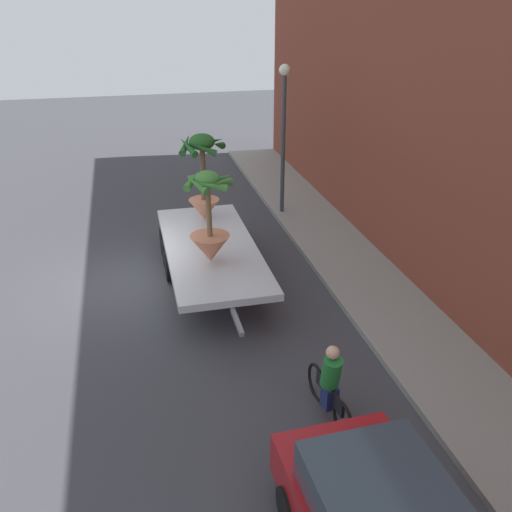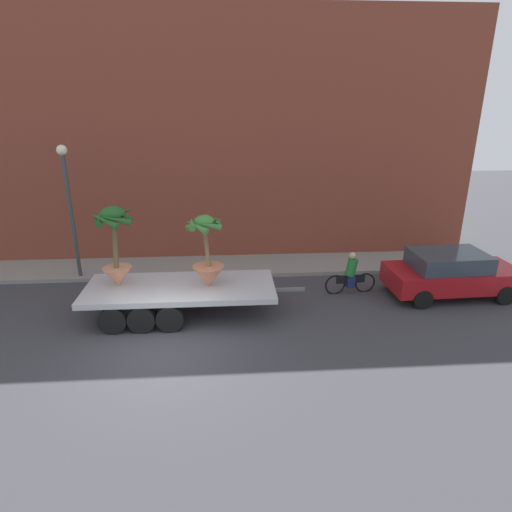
# 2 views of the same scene
# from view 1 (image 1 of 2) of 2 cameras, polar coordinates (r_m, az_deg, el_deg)

# --- Properties ---
(ground_plane) EXTENTS (60.00, 60.00, 0.00)m
(ground_plane) POSITION_cam_1_polar(r_m,az_deg,el_deg) (15.07, -12.97, -2.73)
(ground_plane) COLOR #38383D
(sidewalk) EXTENTS (24.00, 2.20, 0.15)m
(sidewalk) POSITION_cam_1_polar(r_m,az_deg,el_deg) (16.12, 9.12, -0.14)
(sidewalk) COLOR gray
(sidewalk) RESTS_ON ground
(building_facade) EXTENTS (24.00, 1.20, 9.80)m
(building_facade) POSITION_cam_1_polar(r_m,az_deg,el_deg) (15.46, 16.52, 16.85)
(building_facade) COLOR brown
(building_facade) RESTS_ON ground
(flatbed_trailer) EXTENTS (6.85, 2.39, 0.98)m
(flatbed_trailer) POSITION_cam_1_polar(r_m,az_deg,el_deg) (14.84, -4.83, 0.72)
(flatbed_trailer) COLOR #B7BABF
(flatbed_trailer) RESTS_ON ground
(potted_palm_rear) EXTENTS (1.31, 1.39, 2.51)m
(potted_palm_rear) POSITION_cam_1_polar(r_m,az_deg,el_deg) (15.83, -5.49, 7.95)
(potted_palm_rear) COLOR tan
(potted_palm_rear) RESTS_ON flatbed_trailer
(potted_palm_middle) EXTENTS (1.23, 1.25, 2.27)m
(potted_palm_middle) POSITION_cam_1_polar(r_m,az_deg,el_deg) (13.35, -4.81, 3.02)
(potted_palm_middle) COLOR #C17251
(potted_palm_middle) RESTS_ON flatbed_trailer
(cyclist) EXTENTS (1.84, 0.38, 1.54)m
(cyclist) POSITION_cam_1_polar(r_m,az_deg,el_deg) (10.15, 7.67, -13.15)
(cyclist) COLOR black
(cyclist) RESTS_ON ground
(street_lamp) EXTENTS (0.36, 0.36, 4.83)m
(street_lamp) POSITION_cam_1_polar(r_m,az_deg,el_deg) (18.28, 2.86, 13.72)
(street_lamp) COLOR #383D42
(street_lamp) RESTS_ON sidewalk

